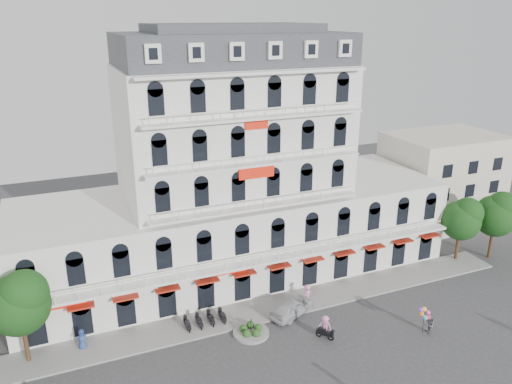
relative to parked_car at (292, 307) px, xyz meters
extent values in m
plane|color=#38383A|center=(-1.64, -7.29, -0.82)|extent=(120.00, 120.00, 0.00)
cube|color=gray|center=(-1.64, 1.71, -0.74)|extent=(53.00, 4.00, 0.16)
cube|color=silver|center=(-1.64, 10.71, 3.68)|extent=(45.00, 14.00, 9.00)
cube|color=silver|center=(-1.64, 10.71, 14.68)|extent=(22.00, 12.00, 13.00)
cube|color=#2D3035|center=(-1.64, 10.71, 22.68)|extent=(21.56, 11.76, 3.00)
cube|color=#2D3035|center=(-1.64, 10.71, 24.58)|extent=(15.84, 8.64, 0.80)
cube|color=#A82614|center=(-1.64, 3.21, 2.68)|extent=(40.50, 1.00, 0.15)
cube|color=red|center=(-1.64, 4.59, 12.18)|extent=(3.50, 0.10, 1.40)
cube|color=beige|center=(28.36, 12.71, 5.18)|extent=(14.00, 10.00, 12.00)
cylinder|color=gray|center=(-4.64, -1.29, -0.70)|extent=(3.20, 3.20, 0.24)
cylinder|color=black|center=(-4.64, -1.29, 0.08)|extent=(0.08, 0.08, 1.40)
sphere|color=#194416|center=(-3.94, -1.29, -0.37)|extent=(0.70, 0.70, 0.70)
sphere|color=#194416|center=(-4.42, -0.62, -0.37)|extent=(0.70, 0.70, 0.70)
sphere|color=#194416|center=(-5.20, -0.87, -0.37)|extent=(0.70, 0.70, 0.70)
sphere|color=#194416|center=(-5.22, -1.69, -0.37)|extent=(0.70, 0.70, 0.70)
sphere|color=#194416|center=(-4.45, -1.96, -0.37)|extent=(0.70, 0.70, 0.70)
cylinder|color=#382314|center=(-22.64, 2.21, 1.05)|extent=(0.36, 0.36, 3.74)
sphere|color=#103511|center=(-22.64, 2.21, 4.45)|extent=(4.76, 4.76, 4.76)
sphere|color=#103511|center=(-22.14, 1.91, 5.55)|extent=(3.74, 3.74, 3.74)
sphere|color=#103511|center=(-23.04, 2.51, 5.13)|extent=(3.40, 3.40, 3.40)
cylinder|color=#382314|center=(22.36, 2.71, 0.89)|extent=(0.36, 0.36, 3.43)
sphere|color=#103511|center=(22.36, 2.71, 4.01)|extent=(4.37, 4.37, 4.37)
sphere|color=#103511|center=(22.86, 2.41, 5.03)|extent=(3.43, 3.43, 3.43)
sphere|color=#103511|center=(21.96, 3.01, 4.64)|extent=(3.12, 3.12, 3.12)
cylinder|color=#382314|center=(26.36, 1.71, 1.00)|extent=(0.36, 0.36, 3.65)
sphere|color=#103511|center=(26.36, 1.71, 4.32)|extent=(4.65, 4.65, 4.65)
sphere|color=#103511|center=(26.86, 1.41, 5.40)|extent=(3.65, 3.65, 3.65)
sphere|color=#103511|center=(25.96, 2.01, 4.99)|extent=(3.32, 3.32, 3.32)
imported|color=silver|center=(0.00, 0.00, 0.00)|extent=(5.21, 3.79, 1.65)
cube|color=black|center=(1.00, -4.37, -0.27)|extent=(1.21, 1.39, 0.35)
torus|color=black|center=(1.34, -4.80, -0.54)|extent=(0.47, 0.54, 0.60)
torus|color=black|center=(0.65, -3.94, -0.54)|extent=(0.47, 0.54, 0.60)
imported|color=pink|center=(1.00, -4.37, 0.53)|extent=(1.25, 1.33, 1.80)
imported|color=navy|center=(-18.46, 2.21, 0.13)|extent=(1.01, 0.74, 1.91)
imported|color=#4F4F56|center=(1.15, -0.28, -0.06)|extent=(0.92, 0.42, 1.54)
imported|color=pink|center=(2.48, 1.61, 0.04)|extent=(1.29, 1.12, 1.74)
imported|color=slate|center=(9.77, -7.31, 0.12)|extent=(0.95, 1.08, 1.89)
cylinder|color=black|center=(9.37, -7.01, 0.18)|extent=(0.04, 0.04, 2.00)
sphere|color=#E54C99|center=(9.72, -7.01, 1.18)|extent=(0.44, 0.44, 0.44)
sphere|color=yellow|center=(9.55, -6.71, 1.39)|extent=(0.44, 0.44, 0.44)
sphere|color=#994CD8|center=(9.19, -6.71, 1.40)|extent=(0.44, 0.44, 0.44)
sphere|color=orange|center=(9.02, -7.02, 1.21)|extent=(0.44, 0.44, 0.44)
sphere|color=#4CB2E5|center=(9.20, -7.32, 0.99)|extent=(0.44, 0.44, 0.44)
sphere|color=#D8334C|center=(9.55, -7.31, 0.94)|extent=(0.44, 0.44, 0.44)
camera|label=1|loc=(-18.65, -35.77, 25.65)|focal=35.00mm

